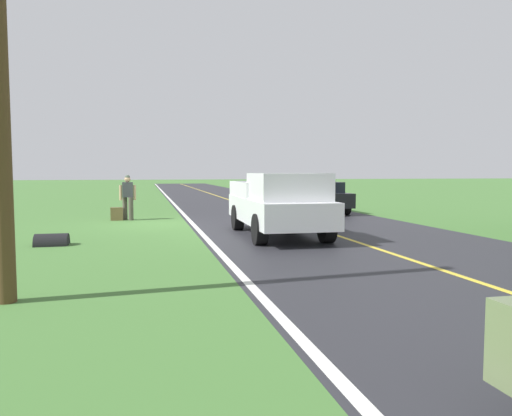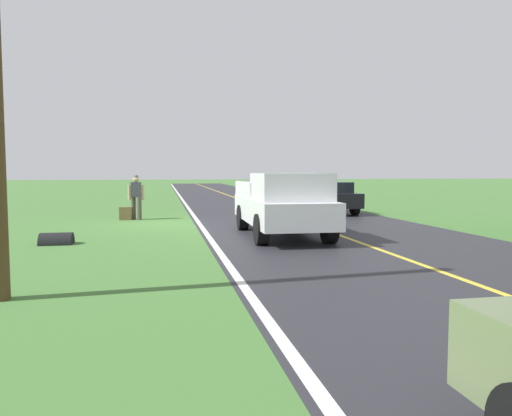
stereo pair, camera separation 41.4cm
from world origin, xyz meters
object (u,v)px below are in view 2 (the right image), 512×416
(pickup_truck_passing, at_px, (283,203))
(sedan_near_oncoming, at_px, (325,196))
(hitchhiker_walking, at_px, (136,194))
(suitcase_carried, at_px, (125,213))

(pickup_truck_passing, height_order, sedan_near_oncoming, pickup_truck_passing)
(sedan_near_oncoming, bearing_deg, pickup_truck_passing, 63.07)
(hitchhiker_walking, bearing_deg, pickup_truck_passing, 126.11)
(hitchhiker_walking, bearing_deg, sedan_near_oncoming, -169.46)
(hitchhiker_walking, xyz_separation_m, sedan_near_oncoming, (-8.23, -1.53, -0.23))
(pickup_truck_passing, bearing_deg, hitchhiker_walking, -53.89)
(pickup_truck_passing, distance_m, sedan_near_oncoming, 8.48)
(hitchhiker_walking, relative_size, suitcase_carried, 3.48)
(hitchhiker_walking, distance_m, sedan_near_oncoming, 8.38)
(pickup_truck_passing, xyz_separation_m, sedan_near_oncoming, (-3.84, -7.55, -0.21))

